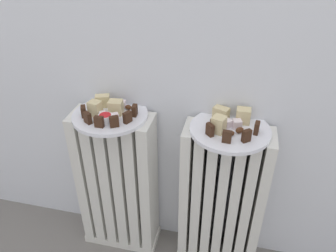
% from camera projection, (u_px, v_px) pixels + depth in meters
% --- Properties ---
extents(radiator_left, '(0.29, 0.12, 0.59)m').
position_uv_depth(radiator_left, '(118.00, 185.00, 1.23)').
color(radiator_left, silver).
rests_on(radiator_left, ground_plane).
extents(radiator_right, '(0.29, 0.12, 0.59)m').
position_uv_depth(radiator_right, '(221.00, 202.00, 1.15)').
color(radiator_right, silver).
rests_on(radiator_right, ground_plane).
extents(plate_left, '(0.24, 0.24, 0.01)m').
position_uv_depth(plate_left, '(110.00, 115.00, 1.06)').
color(plate_left, white).
rests_on(plate_left, radiator_left).
extents(plate_right, '(0.24, 0.24, 0.01)m').
position_uv_depth(plate_right, '(230.00, 130.00, 0.99)').
color(plate_right, white).
rests_on(plate_right, radiator_right).
extents(dark_cake_slice_left_0, '(0.02, 0.03, 0.04)m').
position_uv_depth(dark_cake_slice_left_0, '(84.00, 111.00, 1.04)').
color(dark_cake_slice_left_0, '#382114').
rests_on(dark_cake_slice_left_0, plate_left).
extents(dark_cake_slice_left_1, '(0.03, 0.03, 0.04)m').
position_uv_depth(dark_cake_slice_left_1, '(88.00, 118.00, 1.00)').
color(dark_cake_slice_left_1, '#382114').
rests_on(dark_cake_slice_left_1, plate_left).
extents(dark_cake_slice_left_2, '(0.03, 0.01, 0.04)m').
position_uv_depth(dark_cake_slice_left_2, '(99.00, 122.00, 0.98)').
color(dark_cake_slice_left_2, '#382114').
rests_on(dark_cake_slice_left_2, plate_left).
extents(dark_cake_slice_left_3, '(0.03, 0.03, 0.04)m').
position_uv_depth(dark_cake_slice_left_3, '(114.00, 122.00, 0.98)').
color(dark_cake_slice_left_3, '#382114').
rests_on(dark_cake_slice_left_3, plate_left).
extents(dark_cake_slice_left_4, '(0.03, 0.03, 0.04)m').
position_uv_depth(dark_cake_slice_left_4, '(127.00, 117.00, 1.01)').
color(dark_cake_slice_left_4, '#382114').
rests_on(dark_cake_slice_left_4, plate_left).
extents(dark_cake_slice_left_5, '(0.02, 0.03, 0.04)m').
position_uv_depth(dark_cake_slice_left_5, '(135.00, 110.00, 1.04)').
color(dark_cake_slice_left_5, '#382114').
rests_on(dark_cake_slice_left_5, plate_left).
extents(marble_cake_slice_left_0, '(0.05, 0.04, 0.04)m').
position_uv_depth(marble_cake_slice_left_0, '(103.00, 101.00, 1.09)').
color(marble_cake_slice_left_0, beige).
rests_on(marble_cake_slice_left_0, plate_left).
extents(marble_cake_slice_left_1, '(0.05, 0.04, 0.05)m').
position_uv_depth(marble_cake_slice_left_1, '(116.00, 107.00, 1.05)').
color(marble_cake_slice_left_1, beige).
rests_on(marble_cake_slice_left_1, plate_left).
extents(marble_cake_slice_left_2, '(0.04, 0.04, 0.05)m').
position_uv_depth(marble_cake_slice_left_2, '(95.00, 108.00, 1.04)').
color(marble_cake_slice_left_2, beige).
rests_on(marble_cake_slice_left_2, plate_left).
extents(turkish_delight_left_0, '(0.03, 0.03, 0.02)m').
position_uv_depth(turkish_delight_left_0, '(122.00, 104.00, 1.09)').
color(turkish_delight_left_0, white).
rests_on(turkish_delight_left_0, plate_left).
extents(turkish_delight_left_1, '(0.03, 0.03, 0.02)m').
position_uv_depth(turkish_delight_left_1, '(115.00, 117.00, 1.02)').
color(turkish_delight_left_1, white).
rests_on(turkish_delight_left_1, plate_left).
extents(turkish_delight_left_2, '(0.03, 0.03, 0.02)m').
position_uv_depth(turkish_delight_left_2, '(103.00, 115.00, 1.03)').
color(turkish_delight_left_2, white).
rests_on(turkish_delight_left_2, plate_left).
extents(medjool_date_left_0, '(0.02, 0.02, 0.02)m').
position_uv_depth(medjool_date_left_0, '(128.00, 107.00, 1.08)').
color(medjool_date_left_0, '#4C2814').
rests_on(medjool_date_left_0, plate_left).
extents(medjool_date_left_1, '(0.03, 0.03, 0.02)m').
position_uv_depth(medjool_date_left_1, '(115.00, 104.00, 1.10)').
color(medjool_date_left_1, '#4C2814').
rests_on(medjool_date_left_1, plate_left).
extents(jam_bowl_left, '(0.04, 0.04, 0.03)m').
position_uv_depth(jam_bowl_left, '(105.00, 118.00, 1.01)').
color(jam_bowl_left, white).
rests_on(jam_bowl_left, plate_left).
extents(dark_cake_slice_right_0, '(0.03, 0.03, 0.04)m').
position_uv_depth(dark_cake_slice_right_0, '(210.00, 130.00, 0.94)').
color(dark_cake_slice_right_0, '#382114').
rests_on(dark_cake_slice_right_0, plate_right).
extents(dark_cake_slice_right_1, '(0.03, 0.02, 0.04)m').
position_uv_depth(dark_cake_slice_right_1, '(227.00, 137.00, 0.91)').
color(dark_cake_slice_right_1, '#382114').
rests_on(dark_cake_slice_right_1, plate_right).
extents(dark_cake_slice_right_2, '(0.03, 0.03, 0.04)m').
position_uv_depth(dark_cake_slice_right_2, '(247.00, 136.00, 0.92)').
color(dark_cake_slice_right_2, '#382114').
rests_on(dark_cake_slice_right_2, plate_right).
extents(dark_cake_slice_right_3, '(0.02, 0.03, 0.04)m').
position_uv_depth(dark_cake_slice_right_3, '(257.00, 128.00, 0.95)').
color(dark_cake_slice_right_3, '#382114').
rests_on(dark_cake_slice_right_3, plate_right).
extents(marble_cake_slice_right_0, '(0.05, 0.05, 0.05)m').
position_uv_depth(marble_cake_slice_right_0, '(219.00, 124.00, 0.96)').
color(marble_cake_slice_right_0, beige).
rests_on(marble_cake_slice_right_0, plate_right).
extents(marble_cake_slice_right_1, '(0.04, 0.04, 0.05)m').
position_uv_depth(marble_cake_slice_right_1, '(243.00, 116.00, 1.00)').
color(marble_cake_slice_right_1, beige).
rests_on(marble_cake_slice_right_1, plate_right).
extents(marble_cake_slice_right_2, '(0.06, 0.05, 0.04)m').
position_uv_depth(marble_cake_slice_right_2, '(221.00, 113.00, 1.02)').
color(marble_cake_slice_right_2, beige).
rests_on(marble_cake_slice_right_2, plate_right).
extents(turkish_delight_right_0, '(0.03, 0.03, 0.03)m').
position_uv_depth(turkish_delight_right_0, '(237.00, 124.00, 0.98)').
color(turkish_delight_right_0, white).
rests_on(turkish_delight_right_0, plate_right).
extents(turkish_delight_right_1, '(0.03, 0.03, 0.02)m').
position_uv_depth(turkish_delight_right_1, '(227.00, 123.00, 0.99)').
color(turkish_delight_right_1, white).
rests_on(turkish_delight_right_1, plate_right).
extents(medjool_date_right_0, '(0.03, 0.03, 0.02)m').
position_uv_depth(medjool_date_right_0, '(240.00, 130.00, 0.96)').
color(medjool_date_right_0, '#4C2814').
rests_on(medjool_date_right_0, plate_right).
extents(medjool_date_right_1, '(0.03, 0.03, 0.02)m').
position_uv_depth(medjool_date_right_1, '(230.00, 133.00, 0.95)').
color(medjool_date_right_1, '#4C2814').
rests_on(medjool_date_right_1, plate_right).
extents(medjool_date_right_2, '(0.02, 0.03, 0.02)m').
position_uv_depth(medjool_date_right_2, '(213.00, 120.00, 1.01)').
color(medjool_date_right_2, '#4C2814').
rests_on(medjool_date_right_2, plate_right).
extents(medjool_date_right_3, '(0.03, 0.03, 0.02)m').
position_uv_depth(medjool_date_right_3, '(209.00, 125.00, 0.98)').
color(medjool_date_right_3, '#4C2814').
rests_on(medjool_date_right_3, plate_right).
extents(fork, '(0.03, 0.09, 0.00)m').
position_uv_depth(fork, '(103.00, 114.00, 1.05)').
color(fork, silver).
rests_on(fork, plate_left).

